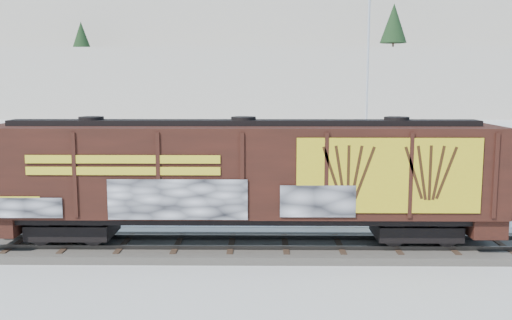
{
  "coord_description": "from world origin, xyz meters",
  "views": [
    {
      "loc": [
        -2.86,
        -20.56,
        6.26
      ],
      "look_at": [
        -3.12,
        3.0,
        3.02
      ],
      "focal_mm": 40.0,
      "sensor_mm": 36.0,
      "label": 1
    }
  ],
  "objects_px": {
    "car_silver": "(196,195)",
    "car_white": "(348,201)",
    "flagpole": "(368,107)",
    "hopper_railcar": "(244,174)"
  },
  "relations": [
    {
      "from": "car_silver",
      "to": "car_white",
      "type": "xyz_separation_m",
      "value": [
        7.25,
        -1.2,
        -0.06
      ]
    },
    {
      "from": "car_silver",
      "to": "car_white",
      "type": "height_order",
      "value": "car_silver"
    },
    {
      "from": "flagpole",
      "to": "car_white",
      "type": "height_order",
      "value": "flagpole"
    },
    {
      "from": "flagpole",
      "to": "car_silver",
      "type": "bearing_deg",
      "value": -145.82
    },
    {
      "from": "car_silver",
      "to": "flagpole",
      "type": "bearing_deg",
      "value": -32.09
    },
    {
      "from": "hopper_railcar",
      "to": "flagpole",
      "type": "xyz_separation_m",
      "value": [
        6.93,
        13.15,
        1.89
      ]
    },
    {
      "from": "hopper_railcar",
      "to": "car_silver",
      "type": "height_order",
      "value": "hopper_railcar"
    },
    {
      "from": "car_silver",
      "to": "car_white",
      "type": "bearing_deg",
      "value": -75.65
    },
    {
      "from": "flagpole",
      "to": "car_silver",
      "type": "xyz_separation_m",
      "value": [
        -9.48,
        -6.44,
        -4.0
      ]
    },
    {
      "from": "hopper_railcar",
      "to": "flagpole",
      "type": "bearing_deg",
      "value": 62.23
    }
  ]
}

